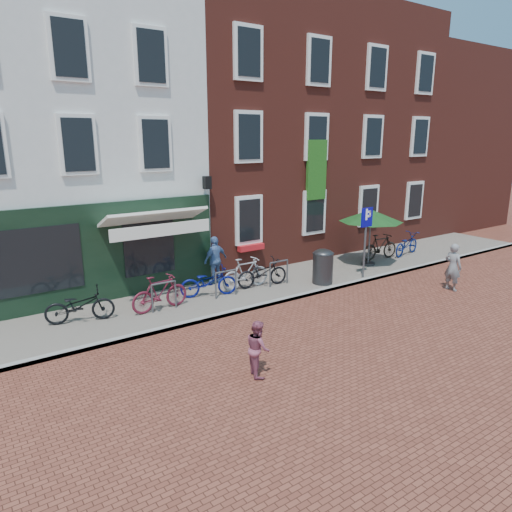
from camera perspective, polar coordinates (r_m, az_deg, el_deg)
ground at (r=14.08m, az=4.11°, el=-5.57°), size 80.00×80.00×0.00m
sidewalk at (r=15.77m, az=3.59°, el=-3.15°), size 24.00×3.00×0.10m
building_stucco at (r=17.63m, az=-24.23°, el=12.22°), size 8.00×8.00×9.00m
building_brick_mid at (r=20.14m, az=-3.81°, el=14.98°), size 6.00×8.00×10.00m
building_brick_right at (r=23.77m, az=9.16°, el=14.76°), size 6.00×8.00×10.00m
filler_right at (r=28.61m, az=18.90°, el=13.11°), size 7.00×8.00×9.00m
litter_bin at (r=15.40m, az=8.22°, el=-1.05°), size 0.67×0.67×1.23m
parking_sign at (r=16.06m, az=13.35°, el=3.13°), size 0.50×0.08×2.43m
parasol at (r=17.73m, az=13.96°, el=5.10°), size 2.35×2.35×2.20m
woman at (r=16.11m, az=23.03°, el=-1.25°), size 0.39×0.58×1.54m
boy at (r=9.75m, az=0.23°, el=-11.24°), size 0.60×0.68×1.19m
cafe_person at (r=15.31m, az=-5.01°, el=-0.46°), size 0.98×0.57×1.57m
bicycle_0 at (r=12.99m, az=-20.84°, el=-5.69°), size 1.83×1.02×0.91m
bicycle_1 at (r=13.21m, az=-11.73°, el=-4.44°), size 1.72×0.60×1.01m
bicycle_2 at (r=14.14m, az=-5.84°, el=-3.15°), size 1.84×1.09×0.91m
bicycle_3 at (r=14.75m, az=-1.28°, el=-2.12°), size 1.69×0.49×1.01m
bicycle_4 at (r=14.97m, az=0.77°, el=-2.06°), size 1.81×0.86×0.91m
bicycle_5 at (r=18.89m, az=15.00°, el=1.10°), size 1.73×0.66×1.01m
bicycle_6 at (r=19.91m, az=18.00°, el=1.41°), size 1.82×0.94×0.91m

